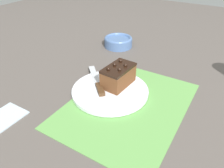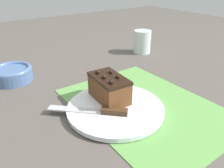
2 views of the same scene
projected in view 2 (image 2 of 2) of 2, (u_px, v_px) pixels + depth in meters
ground_plane at (144, 106)px, 0.61m from camera, size 3.00×3.00×0.00m
placemat_woven at (144, 105)px, 0.61m from camera, size 0.46×0.34×0.00m
cake_plate at (115, 108)px, 0.59m from camera, size 0.26×0.26×0.01m
chocolate_cake at (109, 88)px, 0.60m from camera, size 0.13×0.08×0.08m
serving_knife at (101, 111)px, 0.56m from camera, size 0.16×0.16×0.01m
drinking_glass at (142, 42)px, 1.00m from camera, size 0.08×0.08×0.10m
small_bowl at (12, 73)px, 0.75m from camera, size 0.14×0.14×0.05m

